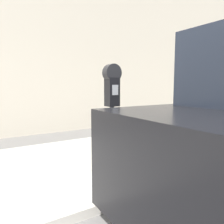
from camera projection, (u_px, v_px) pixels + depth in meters
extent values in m
cube|color=#BCB7AD|center=(74.00, 165.00, 3.63)|extent=(24.00, 2.80, 0.11)
cube|color=beige|center=(28.00, 28.00, 5.84)|extent=(24.00, 0.30, 5.79)
cylinder|color=#2D2D30|center=(112.00, 143.00, 2.87)|extent=(0.06, 0.06, 0.99)
cube|color=black|center=(112.00, 92.00, 2.79)|extent=(0.15, 0.15, 0.36)
cube|color=gray|center=(115.00, 90.00, 2.72)|extent=(0.08, 0.01, 0.13)
cylinder|color=black|center=(112.00, 73.00, 2.76)|extent=(0.22, 0.12, 0.22)
cylinder|color=black|center=(173.00, 176.00, 2.46)|extent=(0.69, 0.23, 0.69)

